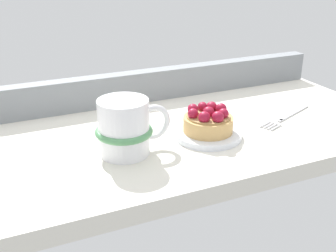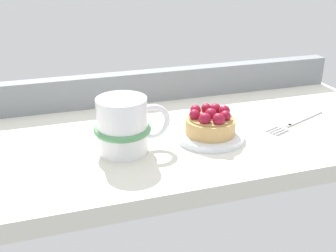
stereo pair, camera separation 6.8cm
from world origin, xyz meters
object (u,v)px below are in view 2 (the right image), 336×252
dessert_plate (210,136)px  coffee_mug (124,126)px  raspberry_tart (210,123)px  dessert_fork (297,121)px

dessert_plate → coffee_mug: size_ratio=0.95×
raspberry_tart → dessert_fork: raspberry_tart is taller
raspberry_tart → coffee_mug: size_ratio=0.69×
dessert_plate → raspberry_tart: (0.02, 0.01, 2.49)cm
dessert_plate → coffee_mug: coffee_mug is taller
dessert_plate → raspberry_tart: bearing=27.7°
dessert_fork → raspberry_tart: bearing=-175.5°
dessert_fork → dessert_plate: bearing=-175.5°
dessert_plate → coffee_mug: (-14.84, -0.11, 3.91)cm
dessert_plate → dessert_fork: size_ratio=0.76×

